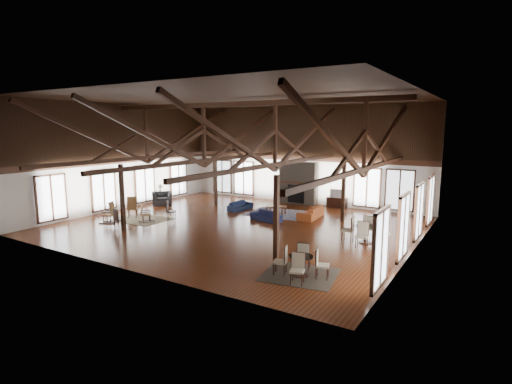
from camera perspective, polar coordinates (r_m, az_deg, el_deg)
The scene contains 31 objects.
floor at distance 19.38m, azimuth -2.57°, elevation -4.78°, with size 16.00×16.00×0.00m, color #562712.
ceiling at distance 18.85m, azimuth -2.70°, elevation 13.21°, with size 16.00×14.00×0.02m, color black.
wall_back at distance 24.97m, azimuth 6.46°, elevation 5.27°, with size 16.00×0.02×6.00m, color silver.
wall_front at distance 13.70m, azimuth -19.31°, elevation 1.67°, with size 16.00×0.02×6.00m, color silver.
wall_left at distance 24.28m, azimuth -18.51°, elevation 4.75°, with size 0.02×14.00×6.00m, color silver.
wall_right at distance 15.85m, azimuth 22.07°, elevation 2.47°, with size 0.02×14.00×6.00m, color silver.
roof_truss at distance 18.82m, azimuth -2.65°, elevation 7.21°, with size 15.60×14.07×3.14m.
post_grid at distance 19.07m, azimuth -2.60°, elevation -0.33°, with size 8.16×7.16×3.05m.
fireplace at distance 24.84m, azimuth 6.07°, elevation 1.29°, with size 2.50×0.69×2.60m.
ceiling_fan at distance 17.72m, azimuth -3.13°, elevation 6.13°, with size 1.60×1.60×0.75m.
sofa_navy_front at distance 20.26m, azimuth 1.44°, elevation -3.44°, with size 1.68×0.66×0.49m, color #15193A.
sofa_navy_left at distance 22.94m, azimuth -2.26°, elevation -1.96°, with size 0.65×1.67×0.49m, color #172140.
sofa_orange at distance 21.06m, azimuth 7.85°, elevation -2.88°, with size 0.82×2.09×0.61m, color #A0471F.
coffee_table at distance 21.85m, azimuth 2.89°, elevation -2.18°, with size 1.24×0.91×0.43m.
vase at distance 21.82m, azimuth 3.11°, elevation -1.79°, with size 0.19×0.19×0.20m, color #B2B2B2.
armchair at distance 25.17m, azimuth -13.30°, elevation -0.88°, with size 1.18×1.03×0.77m, color #2D2D2F.
side_table_lamp at distance 25.93m, azimuth -13.51°, elevation -0.43°, with size 0.48×0.48×1.22m.
rocking_chair_a at distance 22.06m, azimuth -17.26°, elevation -2.10°, with size 0.91×0.93×1.10m.
rocking_chair_b at distance 20.66m, azimuth -15.68°, elevation -2.91°, with size 0.80×0.86×1.00m.
rocking_chair_c at distance 20.94m, azimuth -20.07°, elevation -2.85°, with size 0.95×0.75×1.08m.
side_chair_a at distance 20.86m, azimuth -12.28°, elevation -2.37°, with size 0.57×0.57×0.98m.
side_chair_b at distance 19.56m, azimuth -19.14°, elevation -3.45°, with size 0.46×0.46×0.97m.
cafe_table_near at distance 12.88m, azimuth 6.43°, elevation -9.91°, with size 1.83×1.83×0.94m.
cafe_table_far at distance 16.96m, azimuth 15.39°, elevation -5.37°, with size 1.96×1.96×1.01m.
cup_near at distance 12.70m, azimuth 6.49°, elevation -8.98°, with size 0.11×0.11×0.09m, color #B2B2B2.
cup_far at distance 16.98m, azimuth 15.39°, elevation -4.39°, with size 0.13×0.13×0.10m, color #B2B2B2.
tv_console at distance 24.12m, azimuth 11.50°, elevation -1.47°, with size 1.17×0.44×0.59m, color black.
television at distance 24.01m, azimuth 11.61°, elevation -0.19°, with size 0.89×0.12×0.51m, color #B2B2B2.
rug_tan at distance 21.40m, azimuth -15.94°, elevation -3.78°, with size 2.61×2.05×0.01m, color #C1B286.
rug_navy at distance 21.99m, azimuth 3.44°, elevation -3.09°, with size 3.40×2.55×0.01m, color #1A1A4A.
rug_dark at distance 13.14m, azimuth 6.30°, elevation -11.65°, with size 2.27×2.06×0.01m, color #2A221C.
Camera 1 is at (10.57, -15.56, 4.66)m, focal length 28.00 mm.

